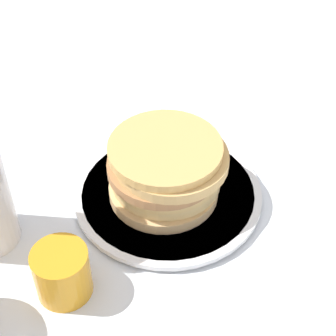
% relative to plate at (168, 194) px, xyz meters
% --- Properties ---
extents(ground_plane, '(4.00, 4.00, 0.00)m').
position_rel_plate_xyz_m(ground_plane, '(-0.01, 0.02, -0.01)').
color(ground_plane, white).
extents(plate, '(0.25, 0.25, 0.01)m').
position_rel_plate_xyz_m(plate, '(0.00, 0.00, 0.00)').
color(plate, white).
rests_on(plate, ground_plane).
extents(pancake_stack, '(0.15, 0.15, 0.08)m').
position_rel_plate_xyz_m(pancake_stack, '(0.00, -0.00, 0.05)').
color(pancake_stack, '#E5B678').
rests_on(pancake_stack, plate).
extents(juice_glass, '(0.06, 0.06, 0.06)m').
position_rel_plate_xyz_m(juice_glass, '(0.13, -0.13, 0.02)').
color(juice_glass, orange).
rests_on(juice_glass, ground_plane).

